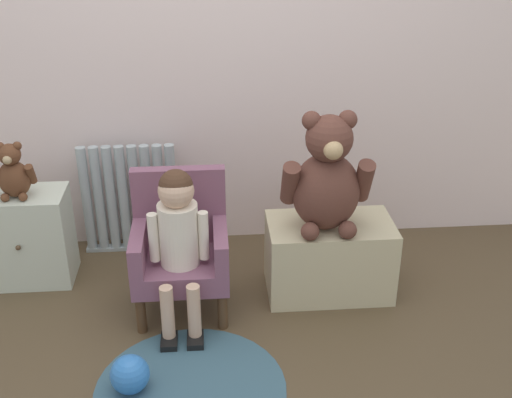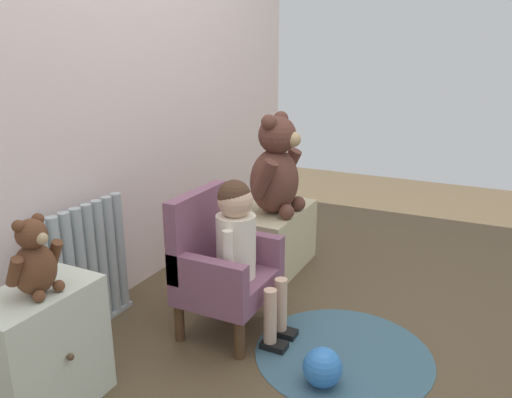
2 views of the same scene
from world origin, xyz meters
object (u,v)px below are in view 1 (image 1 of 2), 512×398
child_armchair (180,246)px  small_teddy_bear (13,173)px  child_figure (178,228)px  small_dresser (26,237)px  large_teddy_bear (327,179)px  low_bench (329,257)px  floor_rug (191,389)px  toy_ball (130,374)px  radiator (130,200)px

child_armchair → small_teddy_bear: 0.83m
child_figure → small_teddy_bear: 0.83m
small_dresser → large_teddy_bear: size_ratio=0.84×
child_armchair → small_teddy_bear: (-0.74, 0.25, 0.27)m
child_figure → small_teddy_bear: small_teddy_bear is taller
low_bench → small_teddy_bear: (-1.42, 0.19, 0.40)m
floor_rug → toy_ball: (-0.23, 0.02, 0.07)m
radiator → large_teddy_bear: (0.92, -0.50, 0.31)m
child_armchair → toy_ball: bearing=-108.9°
radiator → small_dresser: radiator is taller
child_figure → child_armchair: bearing=90.0°
floor_rug → child_armchair: bearing=93.7°
radiator → small_dresser: size_ratio=1.27×
low_bench → radiator: bearing=154.2°
toy_ball → small_dresser: bearing=123.9°
radiator → child_figure: bearing=-66.4°
child_armchair → toy_ball: 0.63m
radiator → floor_rug: radiator is taller
small_teddy_bear → floor_rug: small_teddy_bear is taller
small_dresser → small_teddy_bear: small_teddy_bear is taller
large_teddy_bear → small_dresser: bearing=169.7°
small_dresser → large_teddy_bear: 1.46m
toy_ball → low_bench: bearing=35.0°
small_dresser → child_armchair: (0.74, -0.27, 0.08)m
low_bench → floor_rug: bearing=-135.8°
small_dresser → floor_rug: size_ratio=0.62×
radiator → floor_rug: size_ratio=0.79×
small_teddy_bear → floor_rug: 1.27m
small_teddy_bear → floor_rug: size_ratio=0.36×
small_teddy_bear → small_dresser: bearing=95.2°
child_armchair → toy_ball: (-0.19, -0.55, -0.23)m
child_armchair → large_teddy_bear: size_ratio=1.16×
toy_ball → floor_rug: bearing=-4.1°
child_figure → small_teddy_bear: bearing=154.6°
small_dresser → child_armchair: bearing=-20.2°
large_teddy_bear → small_teddy_bear: large_teddy_bear is taller
radiator → large_teddy_bear: size_ratio=1.07×
child_armchair → large_teddy_bear: bearing=1.9°
small_dresser → toy_ball: size_ratio=3.03×
child_armchair → small_dresser: bearing=159.8°
radiator → child_armchair: child_armchair is taller
low_bench → small_teddy_bear: small_teddy_bear is taller
radiator → small_teddy_bear: bearing=-149.8°
child_armchair → low_bench: (0.68, 0.06, -0.13)m
radiator → toy_ball: size_ratio=3.85×
large_teddy_bear → small_teddy_bear: 1.41m
small_dresser → floor_rug: bearing=-47.2°
large_teddy_bear → child_figure: bearing=-168.8°
child_armchair → small_teddy_bear: size_ratio=2.39×
large_teddy_bear → toy_ball: size_ratio=3.60×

